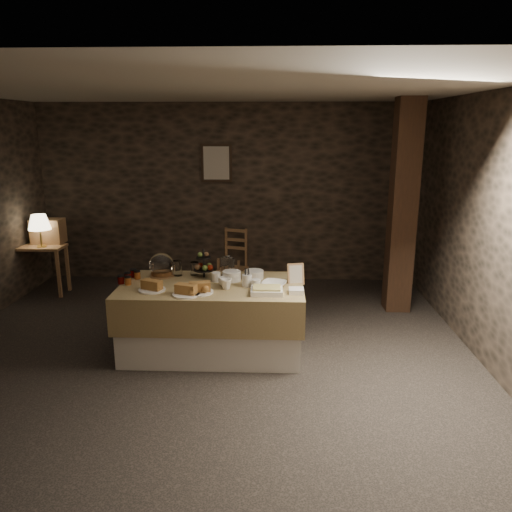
{
  "coord_description": "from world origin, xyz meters",
  "views": [
    {
      "loc": [
        0.7,
        -4.82,
        2.26
      ],
      "look_at": [
        0.51,
        0.2,
        0.96
      ],
      "focal_mm": 35.0,
      "sensor_mm": 36.0,
      "label": 1
    }
  ],
  "objects_px": {
    "buffet_table": "(212,313)",
    "table_lamp": "(39,223)",
    "console_table": "(41,255)",
    "chair": "(233,259)",
    "wine_rack": "(48,231)",
    "timber_column": "(403,208)",
    "fruit_stand": "(204,266)"
  },
  "relations": [
    {
      "from": "buffet_table",
      "to": "chair",
      "type": "bearing_deg",
      "value": 89.79
    },
    {
      "from": "wine_rack",
      "to": "timber_column",
      "type": "distance_m",
      "value": 4.77
    },
    {
      "from": "wine_rack",
      "to": "fruit_stand",
      "type": "xyz_separation_m",
      "value": [
        2.41,
        -1.68,
        -0.01
      ]
    },
    {
      "from": "chair",
      "to": "timber_column",
      "type": "distance_m",
      "value": 2.6
    },
    {
      "from": "buffet_table",
      "to": "console_table",
      "type": "height_order",
      "value": "buffet_table"
    },
    {
      "from": "console_table",
      "to": "timber_column",
      "type": "xyz_separation_m",
      "value": [
        4.76,
        -0.41,
        0.75
      ]
    },
    {
      "from": "buffet_table",
      "to": "chair",
      "type": "distance_m",
      "value": 2.41
    },
    {
      "from": "console_table",
      "to": "timber_column",
      "type": "relative_size",
      "value": 0.26
    },
    {
      "from": "timber_column",
      "to": "fruit_stand",
      "type": "xyz_separation_m",
      "value": [
        -2.29,
        -1.09,
        -0.45
      ]
    },
    {
      "from": "buffet_table",
      "to": "fruit_stand",
      "type": "relative_size",
      "value": 6.08
    },
    {
      "from": "console_table",
      "to": "fruit_stand",
      "type": "distance_m",
      "value": 2.9
    },
    {
      "from": "table_lamp",
      "to": "wine_rack",
      "type": "height_order",
      "value": "table_lamp"
    },
    {
      "from": "wine_rack",
      "to": "chair",
      "type": "bearing_deg",
      "value": 10.69
    },
    {
      "from": "table_lamp",
      "to": "wine_rack",
      "type": "distance_m",
      "value": 0.28
    },
    {
      "from": "chair",
      "to": "wine_rack",
      "type": "bearing_deg",
      "value": -151.59
    },
    {
      "from": "buffet_table",
      "to": "table_lamp",
      "type": "height_order",
      "value": "table_lamp"
    },
    {
      "from": "console_table",
      "to": "fruit_stand",
      "type": "height_order",
      "value": "fruit_stand"
    },
    {
      "from": "table_lamp",
      "to": "chair",
      "type": "distance_m",
      "value": 2.71
    },
    {
      "from": "buffet_table",
      "to": "table_lamp",
      "type": "distance_m",
      "value": 3.1
    },
    {
      "from": "table_lamp",
      "to": "console_table",
      "type": "bearing_deg",
      "value": 135.0
    },
    {
      "from": "console_table",
      "to": "timber_column",
      "type": "height_order",
      "value": "timber_column"
    },
    {
      "from": "wine_rack",
      "to": "buffet_table",
      "type": "bearing_deg",
      "value": -37.43
    },
    {
      "from": "buffet_table",
      "to": "table_lamp",
      "type": "bearing_deg",
      "value": 146.02
    },
    {
      "from": "console_table",
      "to": "table_lamp",
      "type": "height_order",
      "value": "table_lamp"
    },
    {
      "from": "buffet_table",
      "to": "fruit_stand",
      "type": "height_order",
      "value": "fruit_stand"
    },
    {
      "from": "buffet_table",
      "to": "timber_column",
      "type": "xyz_separation_m",
      "value": [
        2.19,
        1.34,
        0.88
      ]
    },
    {
      "from": "console_table",
      "to": "fruit_stand",
      "type": "xyz_separation_m",
      "value": [
        2.46,
        -1.5,
        0.29
      ]
    },
    {
      "from": "chair",
      "to": "fruit_stand",
      "type": "height_order",
      "value": "fruit_stand"
    },
    {
      "from": "chair",
      "to": "console_table",
      "type": "bearing_deg",
      "value": -147.98
    },
    {
      "from": "timber_column",
      "to": "fruit_stand",
      "type": "height_order",
      "value": "timber_column"
    },
    {
      "from": "fruit_stand",
      "to": "console_table",
      "type": "bearing_deg",
      "value": 148.67
    },
    {
      "from": "buffet_table",
      "to": "wine_rack",
      "type": "bearing_deg",
      "value": 142.57
    }
  ]
}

